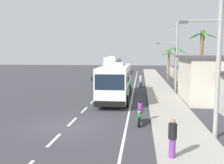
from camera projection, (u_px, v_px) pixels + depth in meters
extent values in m
plane|color=#3A3A3F|center=(68.00, 126.00, 15.39)|extent=(160.00, 160.00, 0.00)
cube|color=#A8A399|center=(164.00, 98.00, 24.46)|extent=(3.20, 90.00, 0.14)
cube|color=white|center=(54.00, 140.00, 12.92)|extent=(0.16, 2.00, 0.01)
cube|color=white|center=(72.00, 122.00, 16.38)|extent=(0.16, 2.00, 0.01)
cube|color=white|center=(84.00, 110.00, 19.83)|extent=(0.16, 2.00, 0.01)
cube|color=white|center=(93.00, 101.00, 23.28)|extent=(0.16, 2.00, 0.01)
cube|color=white|center=(99.00, 95.00, 26.74)|extent=(0.16, 2.00, 0.01)
cube|color=white|center=(104.00, 90.00, 30.19)|extent=(0.16, 2.00, 0.01)
cube|color=white|center=(108.00, 87.00, 33.65)|extent=(0.16, 2.00, 0.01)
cube|color=white|center=(111.00, 84.00, 37.10)|extent=(0.16, 2.00, 0.01)
cube|color=white|center=(113.00, 81.00, 40.55)|extent=(0.16, 2.00, 0.01)
cube|color=white|center=(115.00, 79.00, 44.01)|extent=(0.16, 2.00, 0.01)
cube|color=white|center=(117.00, 77.00, 47.46)|extent=(0.16, 2.00, 0.01)
cube|color=white|center=(119.00, 75.00, 50.92)|extent=(0.16, 2.00, 0.01)
cube|color=white|center=(120.00, 74.00, 54.37)|extent=(0.16, 2.00, 0.01)
cube|color=white|center=(121.00, 73.00, 57.82)|extent=(0.16, 2.00, 0.01)
cube|color=white|center=(123.00, 72.00, 61.28)|extent=(0.16, 2.00, 0.01)
cube|color=white|center=(133.00, 91.00, 29.77)|extent=(0.14, 70.00, 0.01)
cube|color=#B2B2AD|center=(195.00, 86.00, 27.87)|extent=(0.24, 60.00, 1.81)
cube|color=white|center=(116.00, 80.00, 24.39)|extent=(2.64, 10.66, 2.93)
cube|color=#192333|center=(116.00, 75.00, 24.52)|extent=(2.66, 9.81, 0.94)
cube|color=#192333|center=(110.00, 82.00, 19.12)|extent=(2.34, 0.12, 1.23)
cube|color=#1E843D|center=(116.00, 87.00, 24.46)|extent=(2.67, 10.45, 0.53)
cube|color=black|center=(109.00, 104.00, 19.23)|extent=(2.49, 0.18, 0.44)
cube|color=#B7B7B7|center=(117.00, 64.00, 25.52)|extent=(1.42, 2.35, 0.28)
cube|color=black|center=(128.00, 79.00, 19.15)|extent=(0.12, 0.08, 0.36)
cube|color=black|center=(92.00, 79.00, 19.46)|extent=(0.12, 0.08, 0.36)
cylinder|color=black|center=(126.00, 101.00, 20.73)|extent=(0.33, 1.04, 1.04)
cylinder|color=black|center=(97.00, 101.00, 20.99)|extent=(0.33, 1.04, 1.04)
cylinder|color=black|center=(129.00, 89.00, 27.56)|extent=(0.33, 1.04, 1.04)
cylinder|color=black|center=(107.00, 89.00, 27.82)|extent=(0.33, 1.04, 1.04)
cube|color=white|center=(113.00, 64.00, 56.32)|extent=(2.80, 10.93, 3.29)
cube|color=#192333|center=(113.00, 62.00, 56.06)|extent=(2.81, 10.06, 1.05)
cube|color=#192333|center=(116.00, 61.00, 61.58)|extent=(2.36, 0.15, 1.38)
cube|color=red|center=(113.00, 68.00, 56.41)|extent=(2.83, 10.71, 0.59)
cube|color=black|center=(116.00, 69.00, 61.89)|extent=(2.51, 0.22, 0.44)
cube|color=#B7B7B7|center=(112.00, 57.00, 54.78)|extent=(1.46, 2.42, 0.28)
cube|color=black|center=(110.00, 60.00, 61.54)|extent=(0.12, 0.08, 0.36)
cube|color=black|center=(122.00, 61.00, 61.14)|extent=(0.12, 0.08, 0.36)
cylinder|color=black|center=(110.00, 70.00, 60.41)|extent=(0.34, 1.05, 1.04)
cylinder|color=black|center=(120.00, 70.00, 60.07)|extent=(0.34, 1.05, 1.04)
cylinder|color=black|center=(105.00, 72.00, 53.46)|extent=(0.34, 1.05, 1.04)
cylinder|color=black|center=(117.00, 72.00, 53.11)|extent=(0.34, 1.05, 1.04)
cylinder|color=black|center=(141.00, 86.00, 32.37)|extent=(0.13, 0.60, 0.60)
cylinder|color=black|center=(140.00, 84.00, 33.72)|extent=(0.15, 0.60, 0.60)
cube|color=#1947B2|center=(141.00, 83.00, 32.97)|extent=(0.29, 1.11, 0.36)
cube|color=black|center=(141.00, 82.00, 33.24)|extent=(0.27, 0.61, 0.12)
cylinder|color=gray|center=(141.00, 83.00, 32.45)|extent=(0.07, 0.32, 0.67)
cylinder|color=black|center=(141.00, 80.00, 32.50)|extent=(0.56, 0.07, 0.04)
sphere|color=#EAEACC|center=(141.00, 81.00, 32.40)|extent=(0.14, 0.14, 0.14)
cylinder|color=beige|center=(141.00, 80.00, 33.16)|extent=(0.32, 0.32, 0.62)
sphere|color=white|center=(141.00, 76.00, 33.11)|extent=(0.26, 0.26, 0.26)
cylinder|color=black|center=(139.00, 122.00, 15.19)|extent=(0.15, 0.61, 0.60)
cylinder|color=black|center=(141.00, 117.00, 16.52)|extent=(0.17, 0.61, 0.60)
cube|color=#1E7F38|center=(140.00, 116.00, 15.78)|extent=(0.32, 1.12, 0.36)
cube|color=black|center=(140.00, 112.00, 16.05)|extent=(0.29, 0.62, 0.12)
cylinder|color=gray|center=(139.00, 117.00, 15.27)|extent=(0.08, 0.32, 0.67)
cylinder|color=black|center=(139.00, 110.00, 15.32)|extent=(0.56, 0.08, 0.04)
sphere|color=#EAEACC|center=(139.00, 112.00, 15.22)|extent=(0.14, 0.14, 0.14)
cylinder|color=#75388E|center=(140.00, 108.00, 15.96)|extent=(0.32, 0.32, 0.62)
sphere|color=black|center=(140.00, 101.00, 15.91)|extent=(0.26, 0.26, 0.26)
cylinder|color=#75388E|center=(172.00, 148.00, 10.38)|extent=(0.28, 0.28, 0.82)
cylinder|color=black|center=(173.00, 131.00, 10.30)|extent=(0.36, 0.36, 0.65)
sphere|color=#9E704C|center=(173.00, 121.00, 10.25)|extent=(0.22, 0.22, 0.22)
cylinder|color=#9E9E99|center=(219.00, 58.00, 12.83)|extent=(0.24, 0.24, 8.56)
cylinder|color=#9E9E99|center=(202.00, 21.00, 12.72)|extent=(1.85, 0.09, 0.09)
cube|color=#4C4C51|center=(184.00, 22.00, 12.83)|extent=(0.44, 0.24, 0.14)
cylinder|color=#9E9E99|center=(176.00, 57.00, 29.42)|extent=(0.24, 0.24, 8.18)
cube|color=#9E9E99|center=(177.00, 29.00, 29.04)|extent=(2.38, 0.12, 0.12)
cylinder|color=#4C4742|center=(169.00, 29.00, 29.14)|extent=(0.08, 0.08, 0.16)
cylinder|color=#4C4742|center=(186.00, 28.00, 28.92)|extent=(0.08, 0.08, 0.16)
cylinder|color=#9E9E99|center=(168.00, 43.00, 29.35)|extent=(2.19, 0.09, 0.09)
cube|color=#4C4C51|center=(158.00, 43.00, 29.48)|extent=(0.44, 0.24, 0.14)
cylinder|color=brown|center=(169.00, 67.00, 40.97)|extent=(0.32, 0.32, 4.70)
ellipsoid|color=#28702D|center=(173.00, 54.00, 40.54)|extent=(1.43, 0.60, 0.83)
ellipsoid|color=#28702D|center=(170.00, 53.00, 41.37)|extent=(0.82, 1.52, 0.55)
ellipsoid|color=#28702D|center=(165.00, 54.00, 41.25)|extent=(1.32, 1.23, 0.68)
ellipsoid|color=#28702D|center=(166.00, 53.00, 40.33)|extent=(1.33, 1.23, 0.67)
ellipsoid|color=#28702D|center=(170.00, 54.00, 40.04)|extent=(0.58, 1.47, 0.73)
sphere|color=brown|center=(169.00, 52.00, 40.70)|extent=(0.56, 0.56, 0.56)
cylinder|color=brown|center=(175.00, 66.00, 36.86)|extent=(0.25, 0.25, 5.33)
ellipsoid|color=#3D893D|center=(182.00, 51.00, 36.40)|extent=(1.90, 0.57, 1.15)
ellipsoid|color=#3D893D|center=(178.00, 49.00, 37.38)|extent=(1.34, 1.96, 0.64)
ellipsoid|color=#3D893D|center=(172.00, 49.00, 37.54)|extent=(1.12, 2.02, 0.70)
ellipsoid|color=#3D893D|center=(169.00, 49.00, 36.70)|extent=(2.03, 0.38, 0.75)
ellipsoid|color=#3D893D|center=(173.00, 49.00, 35.74)|extent=(1.28, 1.99, 0.64)
ellipsoid|color=#3D893D|center=(179.00, 50.00, 35.68)|extent=(1.02, 1.95, 1.00)
sphere|color=brown|center=(176.00, 48.00, 36.55)|extent=(0.56, 0.56, 0.56)
cylinder|color=brown|center=(201.00, 64.00, 26.60)|extent=(0.35, 0.35, 6.67)
ellipsoid|color=#3D893D|center=(210.00, 35.00, 26.06)|extent=(1.64, 0.55, 0.76)
ellipsoid|color=#3D893D|center=(203.00, 37.00, 26.91)|extent=(0.84, 1.55, 0.95)
ellipsoid|color=#3D893D|center=(196.00, 36.00, 26.83)|extent=(1.43, 1.35, 0.74)
ellipsoid|color=#3D893D|center=(197.00, 34.00, 25.85)|extent=(1.56, 1.25, 0.57)
ellipsoid|color=#3D893D|center=(206.00, 35.00, 25.46)|extent=(0.65, 1.65, 0.73)
sphere|color=brown|center=(202.00, 33.00, 26.21)|extent=(0.56, 0.56, 0.56)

